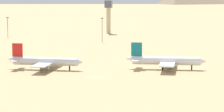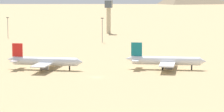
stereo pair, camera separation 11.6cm
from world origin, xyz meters
name	(u,v)px [view 1 (the left image)]	position (x,y,z in m)	size (l,w,h in m)	color
ground	(97,77)	(0.00, 0.00, 0.00)	(4000.00, 4000.00, 0.00)	tan
parked_jet_red_2	(44,61)	(-27.17, 15.64, 3.84)	(35.31, 29.51, 11.71)	silver
parked_jet_teal_3	(165,61)	(25.91, 26.46, 3.94)	(36.38, 30.53, 12.03)	white
control_tower	(109,13)	(-32.98, 200.99, 15.03)	(5.20, 5.20, 24.91)	#C6B793
light_pole_mid	(102,28)	(-24.67, 134.99, 9.19)	(1.80, 0.50, 15.96)	#59595E
light_pole_east	(8,26)	(-96.41, 155.88, 8.29)	(1.80, 0.50, 14.20)	#59595E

